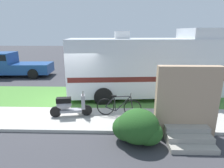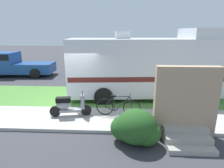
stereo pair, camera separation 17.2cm
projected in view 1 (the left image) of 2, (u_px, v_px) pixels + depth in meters
ground_plane at (71, 108)px, 8.61m from camera, size 80.00×80.00×0.00m
sidewalk at (64, 119)px, 7.44m from camera, size 24.00×2.00×0.12m
grass_strip at (78, 97)px, 10.04m from camera, size 24.00×3.40×0.08m
motorhome_rv at (145, 66)px, 9.70m from camera, size 7.84×3.00×3.59m
scooter at (69, 106)px, 7.41m from camera, size 1.66×0.56×0.97m
bicycle at (119, 107)px, 7.47m from camera, size 1.80×0.52×0.91m
pickup_truck_near at (10, 64)px, 14.58m from camera, size 5.29×2.28×1.88m
porch_steps at (187, 110)px, 6.02m from camera, size 2.00×1.26×2.40m
bush_by_porch at (138, 128)px, 5.80m from camera, size 1.56×1.17×1.11m
bottle_green at (189, 114)px, 7.41m from camera, size 0.08×0.08×0.28m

